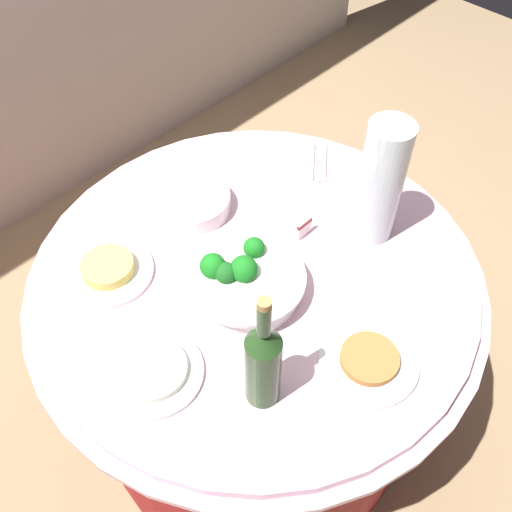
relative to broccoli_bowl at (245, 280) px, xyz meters
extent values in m
plane|color=#9E7F5B|center=(0.07, 0.03, -0.78)|extent=(6.00, 6.00, 0.00)
cylinder|color=maroon|center=(0.07, 0.03, -0.44)|extent=(1.01, 1.01, 0.69)
cylinder|color=#E0B2C6|center=(0.07, 0.03, -0.08)|extent=(1.16, 1.16, 0.02)
cylinder|color=#E0B2C6|center=(0.07, 0.03, -0.06)|extent=(1.10, 1.10, 0.03)
cylinder|color=white|center=(0.00, -0.01, -0.02)|extent=(0.26, 0.26, 0.05)
cylinder|color=white|center=(0.00, -0.01, 0.02)|extent=(0.28, 0.28, 0.01)
sphere|color=#19761E|center=(0.07, 0.03, 0.04)|extent=(0.05, 0.05, 0.05)
sphere|color=#195E1E|center=(-0.04, 0.03, 0.04)|extent=(0.05, 0.05, 0.05)
sphere|color=#197B1E|center=(-0.04, 0.06, 0.04)|extent=(0.06, 0.06, 0.06)
sphere|color=#19781E|center=(0.00, 0.00, 0.04)|extent=(0.07, 0.07, 0.07)
sphere|color=#19531E|center=(0.00, -0.01, 0.03)|extent=(0.04, 0.04, 0.04)
sphere|color=#197E1E|center=(-0.01, 0.02, 0.03)|extent=(0.04, 0.04, 0.04)
cylinder|color=white|center=(0.10, 0.30, -0.04)|extent=(0.21, 0.21, 0.01)
cylinder|color=white|center=(0.10, 0.30, -0.03)|extent=(0.21, 0.21, 0.01)
cylinder|color=white|center=(0.10, 0.30, -0.02)|extent=(0.21, 0.21, 0.01)
cylinder|color=white|center=(0.10, 0.30, -0.01)|extent=(0.21, 0.21, 0.01)
cylinder|color=white|center=(0.10, 0.30, 0.00)|extent=(0.21, 0.21, 0.01)
cylinder|color=#24431D|center=(-0.17, -0.22, 0.06)|extent=(0.07, 0.07, 0.20)
cone|color=#24431D|center=(-0.17, -0.22, 0.18)|extent=(0.07, 0.07, 0.04)
cylinder|color=#24431D|center=(-0.17, -0.22, 0.24)|extent=(0.03, 0.03, 0.08)
cylinder|color=#B2844C|center=(-0.17, -0.22, 0.29)|extent=(0.03, 0.03, 0.02)
cylinder|color=silver|center=(0.37, -0.10, 0.13)|extent=(0.11, 0.11, 0.34)
sphere|color=#E5B26B|center=(0.39, -0.10, 0.00)|extent=(0.06, 0.06, 0.06)
sphere|color=#E5B26B|center=(0.36, -0.08, 0.00)|extent=(0.06, 0.06, 0.06)
sphere|color=#E5B26B|center=(0.36, -0.12, 0.00)|extent=(0.06, 0.06, 0.06)
sphere|color=#72C64C|center=(0.39, -0.09, 0.05)|extent=(0.06, 0.06, 0.06)
sphere|color=#72C64C|center=(0.35, -0.09, 0.05)|extent=(0.06, 0.06, 0.06)
sphere|color=#72C64C|center=(0.37, -0.12, 0.05)|extent=(0.06, 0.06, 0.06)
sphere|color=red|center=(0.38, -0.08, 0.11)|extent=(0.06, 0.06, 0.06)
sphere|color=red|center=(0.35, -0.10, 0.11)|extent=(0.06, 0.06, 0.06)
sphere|color=red|center=(0.38, -0.12, 0.11)|extent=(0.06, 0.06, 0.06)
sphere|color=#E5B26B|center=(0.37, -0.08, 0.16)|extent=(0.06, 0.06, 0.06)
sphere|color=#E5B26B|center=(0.35, -0.11, 0.16)|extent=(0.06, 0.06, 0.06)
sphere|color=#E5B26B|center=(0.39, -0.10, 0.16)|extent=(0.06, 0.06, 0.06)
sphere|color=#72C64C|center=(0.35, -0.08, 0.21)|extent=(0.06, 0.06, 0.06)
sphere|color=#72C64C|center=(0.37, -0.12, 0.21)|extent=(0.06, 0.06, 0.06)
sphere|color=#72C64C|center=(0.39, -0.09, 0.21)|extent=(0.06, 0.06, 0.06)
cylinder|color=silver|center=(0.47, 0.18, -0.04)|extent=(0.13, 0.11, 0.01)
cylinder|color=silver|center=(0.49, 0.16, -0.04)|extent=(0.13, 0.11, 0.01)
sphere|color=silver|center=(0.42, 0.12, -0.04)|extent=(0.01, 0.01, 0.01)
cylinder|color=white|center=(-0.30, -0.02, -0.03)|extent=(0.22, 0.22, 0.01)
cylinder|color=white|center=(-0.30, -0.02, -0.02)|extent=(0.15, 0.15, 0.02)
cylinder|color=white|center=(0.05, -0.34, -0.03)|extent=(0.22, 0.22, 0.01)
cylinder|color=#B77038|center=(0.05, -0.34, -0.02)|extent=(0.13, 0.13, 0.02)
cylinder|color=white|center=(-0.20, 0.28, -0.03)|extent=(0.22, 0.22, 0.01)
cylinder|color=#EACC60|center=(-0.20, 0.28, -0.01)|extent=(0.13, 0.13, 0.03)
cube|color=white|center=(0.23, 0.02, -0.01)|extent=(0.05, 0.01, 0.05)
cube|color=maroon|center=(0.23, 0.02, 0.01)|extent=(0.05, 0.01, 0.01)
camera|label=1|loc=(-0.59, -0.61, 1.10)|focal=41.19mm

